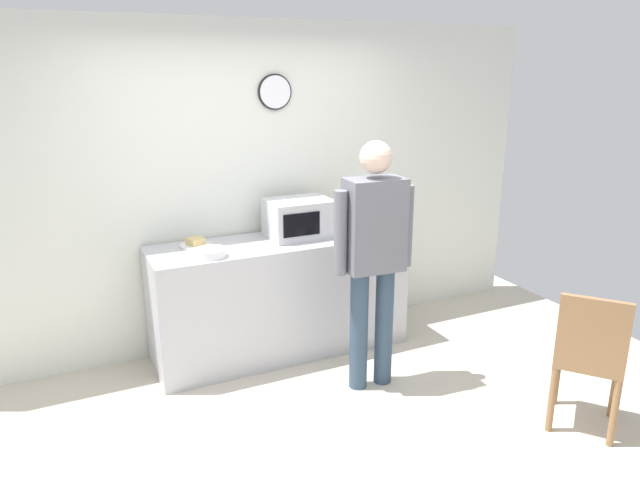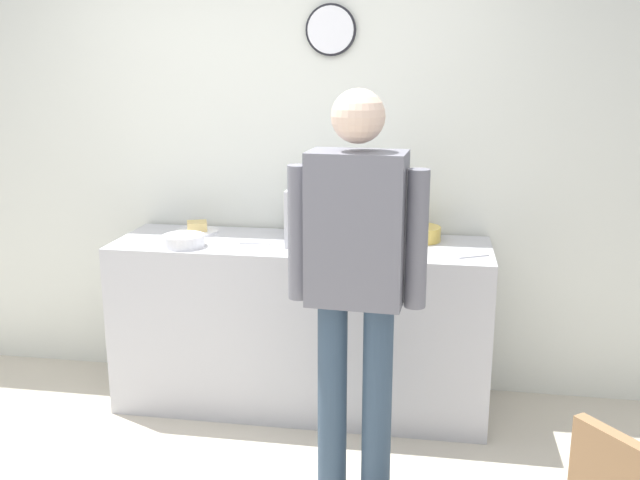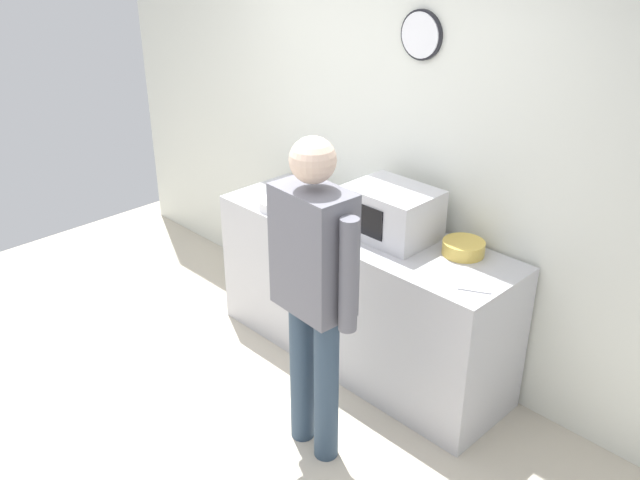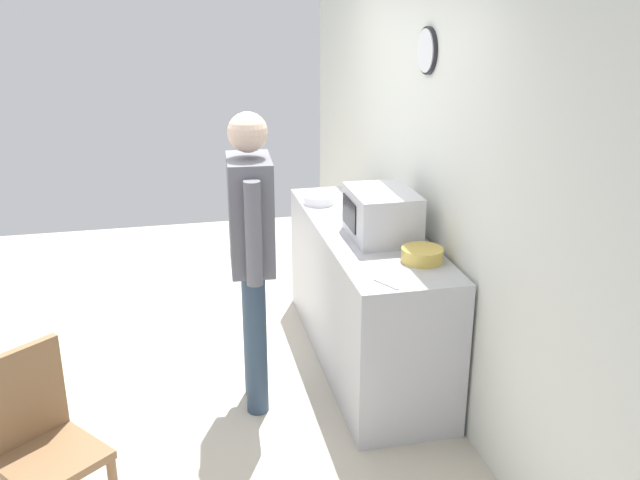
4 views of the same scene
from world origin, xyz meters
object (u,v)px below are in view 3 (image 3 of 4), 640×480
at_px(fork_utensil, 475,290).
at_px(cereal_bowl, 275,204).
at_px(salad_bowl, 463,248).
at_px(microwave, 392,213).
at_px(sandwich_plate, 306,191).
at_px(spoon_utensil, 327,219).
at_px(person_standing, 313,281).

bearing_deg(fork_utensil, cereal_bowl, -178.75).
height_order(salad_bowl, cereal_bowl, salad_bowl).
relative_size(microwave, fork_utensil, 2.94).
relative_size(sandwich_plate, spoon_utensil, 1.40).
height_order(sandwich_plate, spoon_utensil, sandwich_plate).
bearing_deg(cereal_bowl, spoon_utensil, 17.68).
bearing_deg(microwave, fork_utensil, -14.95).
distance_m(sandwich_plate, cereal_bowl, 0.31).
bearing_deg(cereal_bowl, microwave, 15.95).
height_order(sandwich_plate, person_standing, person_standing).
height_order(cereal_bowl, spoon_utensil, cereal_bowl).
bearing_deg(microwave, cereal_bowl, -164.05).
xyz_separation_m(sandwich_plate, salad_bowl, (1.25, 0.02, 0.02)).
xyz_separation_m(sandwich_plate, spoon_utensil, (0.39, -0.20, -0.02)).
distance_m(microwave, person_standing, 0.86).
bearing_deg(person_standing, salad_bowl, 75.96).
bearing_deg(fork_utensil, microwave, 165.05).
bearing_deg(person_standing, fork_utensil, 51.14).
relative_size(salad_bowl, spoon_utensil, 1.40).
height_order(sandwich_plate, salad_bowl, salad_bowl).
relative_size(fork_utensil, person_standing, 0.10).
bearing_deg(person_standing, sandwich_plate, 137.94).
bearing_deg(sandwich_plate, salad_bowl, 1.08).
bearing_deg(fork_utensil, spoon_utensil, 175.96).
bearing_deg(spoon_utensil, fork_utensil, -4.04).
distance_m(sandwich_plate, spoon_utensil, 0.44).
bearing_deg(spoon_utensil, person_standing, -49.00).
height_order(microwave, sandwich_plate, microwave).
relative_size(cereal_bowl, fork_utensil, 1.29).
distance_m(salad_bowl, person_standing, 0.97).
height_order(microwave, fork_utensil, microwave).
xyz_separation_m(cereal_bowl, spoon_utensil, (0.36, 0.11, -0.03)).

